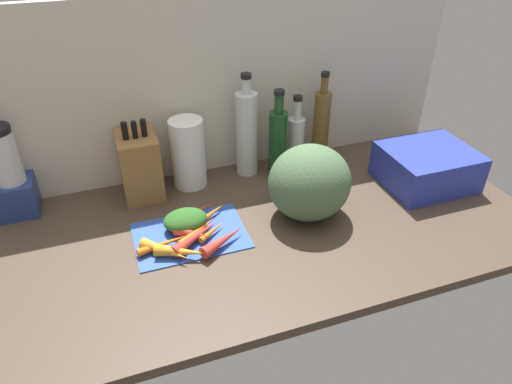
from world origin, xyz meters
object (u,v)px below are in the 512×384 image
Objects in this scene: carrot_6 at (223,240)px; cutting_board at (190,235)px; bottle_1 at (278,141)px; bottle_3 at (321,126)px; carrot_5 at (165,251)px; blender_appliance at (10,178)px; carrot_0 at (212,231)px; paper_towel_roll at (188,153)px; bottle_2 at (296,139)px; winter_squash at (309,182)px; carrot_8 at (198,232)px; carrot_1 at (192,233)px; dish_rack at (427,167)px; carrot_2 at (165,243)px; carrot_7 at (182,252)px; carrot_3 at (194,212)px; bottle_0 at (247,133)px; carrot_4 at (196,236)px; carrot_9 at (213,213)px; knife_block at (140,165)px.

cutting_board is at bearing 134.09° from carrot_6.
bottle_3 is at bearing 9.99° from bottle_1.
blender_appliance is (-39.14, 36.70, 10.16)cm from carrot_5.
carrot_0 is 31.91cm from paper_towel_roll.
cutting_board is at bearing -102.95° from paper_towel_roll.
bottle_2 is 10.45cm from bottle_3.
bottle_1 reaches higher than winter_squash.
carrot_0 is 0.66× the size of carrot_8.
carrot_1 is at bearing -178.59° from winter_squash.
blender_appliance reaches higher than dish_rack.
carrot_1 is 0.65× the size of carrot_2.
blender_appliance reaches higher than carrot_7.
carrot_5 reaches higher than cutting_board.
carrot_3 is 34.61cm from bottle_0.
carrot_8 is at bearing -150.48° from bottle_3.
carrot_0 is 15.25cm from carrot_5.
carrot_7 is (-5.05, -5.36, 0.06)cm from carrot_4.
carrot_7 is 51.34cm from bottle_0.
bottle_3 is at bearing 29.11° from carrot_1.
carrot_9 is (2.46, 8.80, 0.04)cm from carrot_0.
carrot_5 is at bearing -141.30° from carrot_9.
paper_towel_roll is 0.70× the size of bottle_3.
winter_squash reaches higher than carrot_9.
carrot_5 is at bearing -174.33° from dish_rack.
carrot_0 is 9.14cm from carrot_9.
carrot_8 is at bearing -128.01° from carrot_9.
bottle_2 is (45.22, 27.89, 10.06)cm from cutting_board.
carrot_9 is (16.94, 13.57, -0.55)cm from carrot_5.
cutting_board is 3.09× the size of carrot_1.
carrot_9 is (16.37, 9.87, -0.12)cm from carrot_2.
carrot_4 is 59.73cm from blender_appliance.
carrot_0 is 4.07cm from carrot_8.
winter_squash is at bearing -20.18° from blender_appliance.
knife_block reaches higher than carrot_0.
cutting_board is 2.11× the size of carrot_5.
carrot_6 is at bearing -34.29° from blender_appliance.
carrot_1 is at bearing -133.30° from carrot_9.
paper_towel_roll is 80.47cm from dish_rack.
bottle_3 reaches higher than bottle_2.
bottle_0 reaches higher than carrot_2.
bottle_2 reaches higher than carrot_3.
cutting_board is at bearing 103.40° from carrot_4.
bottle_2 is at bearing 0.81° from knife_block.
blender_appliance is at bearing 179.70° from bottle_0.
bottle_2 is 0.93× the size of dish_rack.
carrot_9 is 0.35× the size of bottle_3.
bottle_1 is (46.79, -2.01, 1.85)cm from knife_block.
winter_squash is (36.60, 0.90, 9.10)cm from carrot_1.
bottle_2 reaches higher than carrot_8.
bottle_0 reaches higher than carrot_0.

